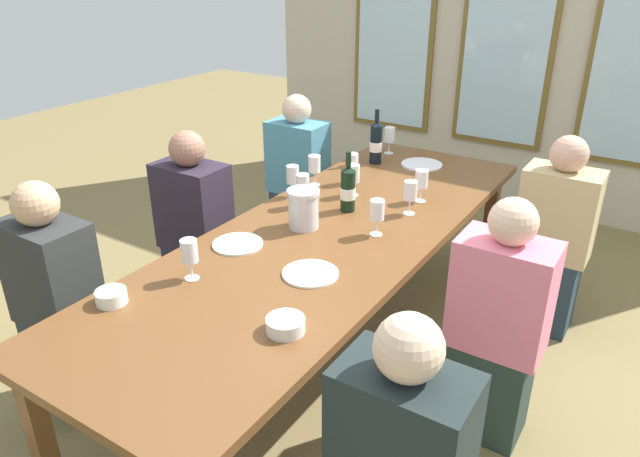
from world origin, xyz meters
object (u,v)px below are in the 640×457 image
Objects in this scene: tasting_bowl_1 at (286,325)px; wine_glass_2 at (314,165)px; white_plate_0 at (310,274)px; metal_pitcher at (303,208)px; wine_glass_3 at (377,212)px; seated_person_5 at (497,329)px; white_plate_2 at (422,165)px; wine_glass_6 at (421,181)px; wine_glass_8 at (353,174)px; wine_bottle_0 at (376,142)px; seated_person_3 at (553,241)px; white_plate_1 at (238,244)px; seated_person_0 at (58,306)px; wine_glass_7 at (293,176)px; wine_bottle_1 at (348,189)px; wine_glass_0 at (303,185)px; wine_glass_5 at (390,135)px; wine_glass_4 at (352,163)px; seated_person_4 at (196,234)px; wine_glass_9 at (189,253)px; seated_person_2 at (298,180)px; dining_table at (329,244)px; tasting_bowl_0 at (111,297)px; wine_glass_1 at (410,191)px.

wine_glass_2 reaches higher than tasting_bowl_1.
metal_pitcher is (-0.28, 0.37, 0.09)m from white_plate_0.
wine_glass_3 is at bearing -32.78° from wine_glass_2.
white_plate_2 is at bearing 126.75° from seated_person_5.
wine_glass_8 is (-0.34, -0.12, 0.00)m from wine_glass_6.
tasting_bowl_1 is (0.58, -1.76, -0.11)m from wine_bottle_0.
seated_person_3 reaches higher than wine_bottle_0.
white_plate_1 is 0.83m from seated_person_0.
wine_glass_2 is 1.00× the size of wine_glass_7.
seated_person_5 is (0.54, 0.73, -0.24)m from tasting_bowl_1.
tasting_bowl_1 reaches higher than white_plate_0.
seated_person_5 is (0.90, -0.30, -0.33)m from wine_bottle_1.
wine_glass_0 is at bearing -146.48° from seated_person_3.
white_plate_1 is 1.31× the size of wine_glass_5.
wine_glass_4 is 0.96m from seated_person_4.
tasting_bowl_1 is 0.79× the size of wine_glass_7.
seated_person_0 reaches higher than wine_bottle_0.
seated_person_2 is (-0.60, 1.62, -0.33)m from wine_glass_9.
wine_glass_3 reaches higher than white_plate_2.
wine_glass_8 is 1.14m from seated_person_5.
wine_glass_5 is at bearing 82.78° from wine_glass_2.
dining_table is at bearing -88.93° from white_plate_2.
wine_glass_9 is 1.96m from seated_person_3.
wine_glass_0 is at bearing -53.62° from seated_person_2.
white_plate_2 is at bearing 87.60° from wine_bottle_1.
wine_bottle_1 is at bearing -31.65° from wine_glass_2.
wine_glass_6 is (0.60, 0.10, -0.00)m from wine_glass_2.
wine_glass_0 and wine_glass_5 have the same top height.
white_plate_1 is at bearing -27.74° from seated_person_4.
metal_pitcher is (0.14, 0.32, 0.09)m from white_plate_1.
seated_person_3 is at bearing 29.21° from wine_glass_6.
white_plate_0 is at bearing -72.64° from wine_bottle_0.
wine_glass_4 is at bearing 99.00° from metal_pitcher.
seated_person_4 is (-1.04, -0.14, -0.33)m from wine_glass_3.
wine_bottle_0 is (-0.26, -0.11, 0.13)m from white_plate_2.
wine_glass_7 is at bearing -91.16° from wine_glass_2.
wine_glass_0 is 0.43m from wine_glass_4.
wine_glass_3 is (0.20, 0.10, 0.18)m from dining_table.
wine_bottle_1 is 2.66× the size of tasting_bowl_0.
wine_glass_4 is (0.05, 0.43, 0.00)m from wine_glass_0.
seated_person_0 reaches higher than tasting_bowl_1.
wine_bottle_1 is at bearing -0.54° from wine_glass_7.
wine_glass_5 is at bearing 91.89° from wine_glass_9.
wine_glass_1 is at bearing -49.77° from wine_bottle_0.
wine_glass_7 is (-0.55, 0.65, 0.11)m from white_plate_0.
white_plate_0 is 1.69× the size of tasting_bowl_1.
seated_person_5 reaches higher than wine_glass_0.
wine_glass_1 is 1.00× the size of wine_glass_4.
tasting_bowl_0 is at bearing -94.16° from wine_glass_0.
white_plate_0 is at bearing -52.45° from metal_pitcher.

